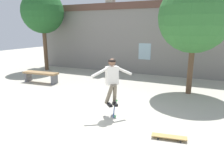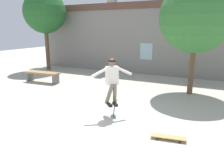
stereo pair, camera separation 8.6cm
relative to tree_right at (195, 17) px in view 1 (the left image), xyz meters
name	(u,v)px [view 1 (the left image)]	position (x,y,z in m)	size (l,w,h in m)	color
ground_plane	(87,123)	(-2.20, -4.18, -2.96)	(40.00, 40.00, 0.00)	#B2AD9E
building_backdrop	(156,37)	(-2.22, 3.15, -0.90)	(15.93, 0.52, 4.89)	gray
tree_right	(195,17)	(0.00, 0.00, 0.00)	(2.71, 2.71, 4.33)	brown
tree_left	(43,12)	(-8.71, 1.60, 0.52)	(2.51, 2.51, 4.75)	brown
park_bench	(41,75)	(-6.66, -1.13, -2.59)	(1.81, 0.59, 0.51)	#99754C
skater	(112,78)	(-1.80, -3.42, -1.81)	(0.94, 0.91, 1.40)	silver
skateboard_flipping	(114,109)	(-1.77, -3.34, -2.78)	(0.27, 0.59, 0.73)	#2D519E
skateboard_resting	(169,137)	(0.04, -4.17, -2.89)	(0.84, 0.32, 0.08)	#AD894C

